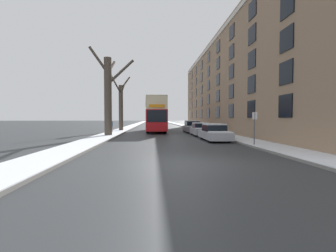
# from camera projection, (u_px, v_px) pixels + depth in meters

# --- Properties ---
(ground_plane) EXTENTS (320.00, 320.00, 0.00)m
(ground_plane) POSITION_uv_depth(u_px,v_px,m) (185.00, 163.00, 9.00)
(ground_plane) COLOR #303335
(sidewalk_left) EXTENTS (2.18, 130.00, 0.16)m
(sidewalk_left) POSITION_uv_depth(u_px,v_px,m) (136.00, 125.00, 61.46)
(sidewalk_left) COLOR slate
(sidewalk_left) RESTS_ON ground
(sidewalk_right) EXTENTS (2.18, 130.00, 0.16)m
(sidewalk_right) POSITION_uv_depth(u_px,v_px,m) (179.00, 124.00, 62.24)
(sidewalk_right) COLOR slate
(sidewalk_right) RESTS_ON ground
(terrace_facade_right) EXTENTS (9.10, 44.25, 12.84)m
(terrace_facade_right) POSITION_uv_depth(u_px,v_px,m) (245.00, 85.00, 31.07)
(terrace_facade_right) COLOR #8C7056
(terrace_facade_right) RESTS_ON ground
(bare_tree_left_0) EXTENTS (4.19, 3.66, 8.56)m
(bare_tree_left_0) POSITION_uv_depth(u_px,v_px,m) (108.00, 93.00, 22.01)
(bare_tree_left_0) COLOR #4C4238
(bare_tree_left_0) RESTS_ON ground
(bare_tree_left_1) EXTENTS (2.21, 3.96, 7.72)m
(bare_tree_left_1) POSITION_uv_depth(u_px,v_px,m) (121.00, 105.00, 30.98)
(bare_tree_left_1) COLOR #4C4238
(bare_tree_left_1) RESTS_ON ground
(double_decker_bus) EXTENTS (2.49, 11.47, 4.41)m
(double_decker_bus) POSITION_uv_depth(u_px,v_px,m) (156.00, 113.00, 30.42)
(double_decker_bus) COLOR red
(double_decker_bus) RESTS_ON ground
(parked_car_0) EXTENTS (1.76, 4.42, 1.37)m
(parked_car_0) POSITION_uv_depth(u_px,v_px,m) (214.00, 133.00, 18.15)
(parked_car_0) COLOR #9EA3AD
(parked_car_0) RESTS_ON ground
(parked_car_1) EXTENTS (1.73, 3.98, 1.35)m
(parked_car_1) POSITION_uv_depth(u_px,v_px,m) (201.00, 130.00, 23.35)
(parked_car_1) COLOR #9EA3AD
(parked_car_1) RESTS_ON ground
(parked_car_2) EXTENTS (1.89, 4.37, 1.50)m
(parked_car_2) POSITION_uv_depth(u_px,v_px,m) (192.00, 127.00, 28.44)
(parked_car_2) COLOR slate
(parked_car_2) RESTS_ON ground
(pedestrian_left_sidewalk) EXTENTS (0.35, 0.35, 1.63)m
(pedestrian_left_sidewalk) POSITION_uv_depth(u_px,v_px,m) (111.00, 126.00, 27.53)
(pedestrian_left_sidewalk) COLOR #4C4742
(pedestrian_left_sidewalk) RESTS_ON ground
(street_sign_post) EXTENTS (0.32, 0.07, 2.22)m
(street_sign_post) POSITION_uv_depth(u_px,v_px,m) (254.00, 127.00, 14.06)
(street_sign_post) COLOR #4C4F54
(street_sign_post) RESTS_ON ground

